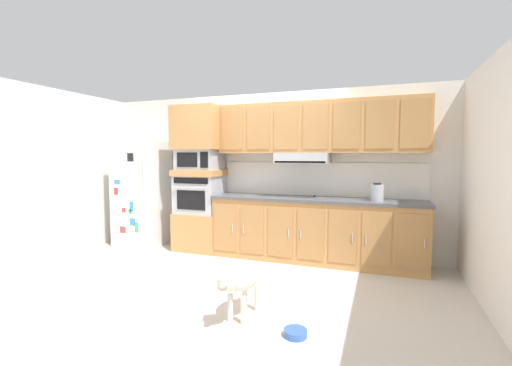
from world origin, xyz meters
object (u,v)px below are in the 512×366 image
dog (241,280)px  dog_food_bowl (295,333)px  microwave (200,160)px  electric_kettle (377,192)px  built_in_oven (200,194)px  refrigerator (142,193)px  screwdriver (315,196)px

dog → dog_food_bowl: dog is taller
microwave → electric_kettle: bearing=-1.0°
electric_kettle → built_in_oven: bearing=179.0°
electric_kettle → dog_food_bowl: (-0.59, -2.11, -1.00)m
built_in_oven → dog_food_bowl: built_in_oven is taller
refrigerator → microwave: size_ratio=2.73×
built_in_oven → dog: size_ratio=0.87×
built_in_oven → electric_kettle: (2.70, -0.05, 0.13)m
refrigerator → built_in_oven: refrigerator is taller
electric_kettle → dog_food_bowl: size_ratio=1.20×
microwave → refrigerator: bearing=-176.4°
screwdriver → dog: screwdriver is taller
microwave → dog_food_bowl: (2.11, -2.16, -1.43)m
microwave → dog_food_bowl: 3.34m
built_in_oven → screwdriver: size_ratio=5.16×
electric_kettle → dog_food_bowl: bearing=-105.6°
refrigerator → dog: 3.32m
refrigerator → screwdriver: (2.93, 0.17, 0.05)m
dog → dog_food_bowl: 0.67m
dog → screwdriver: bearing=176.3°
refrigerator → electric_kettle: size_ratio=7.33×
screwdriver → dog_food_bowl: size_ratio=0.68×
electric_kettle → dog_food_bowl: electric_kettle is taller
microwave → screwdriver: 1.92m
microwave → screwdriver: size_ratio=4.75×
microwave → screwdriver: (1.85, 0.10, -0.53)m
built_in_oven → screwdriver: 1.85m
refrigerator → screwdriver: refrigerator is taller
refrigerator → built_in_oven: 1.09m
refrigerator → built_in_oven: (1.08, 0.07, 0.02)m
refrigerator → microwave: refrigerator is taller
refrigerator → screwdriver: size_ratio=12.97×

